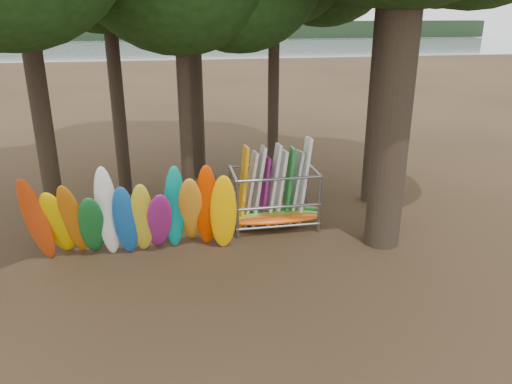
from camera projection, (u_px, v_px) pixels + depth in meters
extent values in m
plane|color=#47331E|center=(239.00, 258.00, 14.15)|extent=(120.00, 120.00, 0.00)
plane|color=gray|center=(173.00, 60.00, 69.50)|extent=(160.00, 160.00, 0.00)
cube|color=black|center=(165.00, 31.00, 114.94)|extent=(160.00, 4.00, 4.00)
cylinder|color=black|center=(26.00, 13.00, 13.80)|extent=(0.57, 0.57, 13.06)
cylinder|color=black|center=(112.00, 45.00, 17.31)|extent=(0.49, 0.49, 10.97)
cylinder|color=black|center=(274.00, 38.00, 18.49)|extent=(0.43, 0.43, 11.27)
cylinder|color=black|center=(183.00, 66.00, 14.91)|extent=(0.39, 0.39, 10.05)
cylinder|color=black|center=(381.00, 22.00, 16.35)|extent=(0.45, 0.45, 12.51)
cylinder|color=black|center=(401.00, 27.00, 12.96)|extent=(1.03, 1.03, 12.42)
ellipsoid|color=#CE3E0F|center=(37.00, 221.00, 13.11)|extent=(0.77, 1.50, 2.90)
ellipsoid|color=#FFCF00|center=(58.00, 224.00, 13.51)|extent=(0.79, 1.80, 2.52)
ellipsoid|color=#CD680D|center=(74.00, 221.00, 13.39)|extent=(0.64, 1.83, 2.71)
ellipsoid|color=#16692C|center=(92.00, 226.00, 13.61)|extent=(0.89, 1.69, 2.31)
ellipsoid|color=white|center=(108.00, 213.00, 13.49)|extent=(0.64, 1.24, 3.02)
ellipsoid|color=#1554A4|center=(125.00, 221.00, 13.61)|extent=(0.66, 1.31, 2.50)
ellipsoid|color=gold|center=(142.00, 219.00, 13.69)|extent=(0.74, 1.52, 2.58)
ellipsoid|color=#96207F|center=(159.00, 222.00, 13.87)|extent=(0.90, 1.74, 2.29)
ellipsoid|color=#078B82|center=(175.00, 208.00, 14.04)|extent=(0.72, 1.17, 2.84)
ellipsoid|color=#FBA021|center=(191.00, 211.00, 14.16)|extent=(0.79, 2.00, 2.69)
ellipsoid|color=#E33A00|center=(207.00, 206.00, 14.13)|extent=(0.67, 1.30, 2.88)
ellipsoid|color=#FFB100|center=(223.00, 213.00, 14.08)|extent=(0.81, 0.96, 2.53)
ellipsoid|color=#FF5B0E|center=(277.00, 220.00, 15.67)|extent=(2.90, 0.55, 0.24)
ellipsoid|color=#91AA16|center=(275.00, 216.00, 15.94)|extent=(3.00, 0.55, 0.24)
ellipsoid|color=#1D821D|center=(272.00, 212.00, 16.30)|extent=(3.17, 0.55, 0.24)
ellipsoid|color=red|center=(270.00, 208.00, 16.54)|extent=(2.66, 0.55, 0.24)
cube|color=#F9A40D|center=(243.00, 188.00, 15.72)|extent=(0.40, 0.80, 2.69)
cube|color=silver|center=(249.00, 189.00, 15.97)|extent=(0.56, 0.79, 2.45)
cube|color=silver|center=(258.00, 187.00, 15.85)|extent=(0.53, 0.77, 2.65)
cube|color=#891676|center=(264.00, 191.00, 16.12)|extent=(0.35, 0.75, 2.24)
cube|color=silver|center=(273.00, 185.00, 15.96)|extent=(0.53, 0.78, 2.68)
cube|color=white|center=(279.00, 188.00, 16.12)|extent=(0.48, 0.78, 2.45)
cube|color=#1C7E2C|center=(288.00, 187.00, 15.98)|extent=(0.43, 0.76, 2.58)
cube|color=silver|center=(294.00, 187.00, 16.22)|extent=(0.56, 0.80, 2.39)
cube|color=white|center=(303.00, 182.00, 16.03)|extent=(0.48, 0.79, 2.87)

